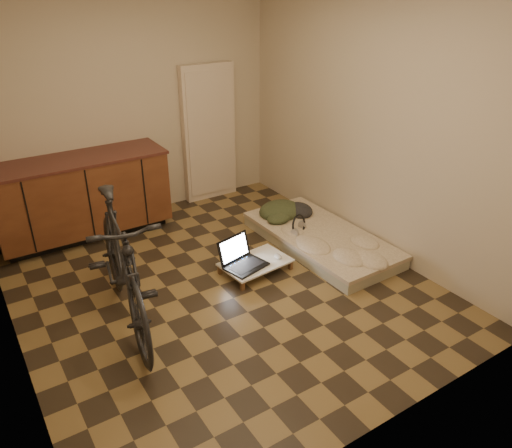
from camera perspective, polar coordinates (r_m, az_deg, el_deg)
room_shell at (r=4.19m, az=-4.72°, el=8.01°), size 3.50×4.00×2.60m
cabinets at (r=5.75m, az=-19.25°, el=2.95°), size 1.84×0.62×0.91m
appliance_panel at (r=6.38m, az=-5.40°, el=10.26°), size 0.70×0.10×1.70m
bicycle at (r=4.12m, az=-15.14°, el=-3.82°), size 0.82×1.93×1.21m
futon at (r=5.43m, az=7.38°, el=-1.69°), size 0.88×1.79×0.15m
clothing_pile at (r=5.74m, az=3.38°, el=2.13°), size 0.54×0.46×0.21m
headphones at (r=5.36m, az=4.91°, el=-0.01°), size 0.32×0.31×0.17m
lap_desk at (r=4.91m, az=-0.06°, el=-4.46°), size 0.70×0.49×0.11m
laptop at (r=4.83m, az=-1.59°, el=-4.16°), size 0.45×0.42×0.26m
mouse at (r=4.96m, az=2.53°, el=-3.72°), size 0.08×0.12×0.04m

